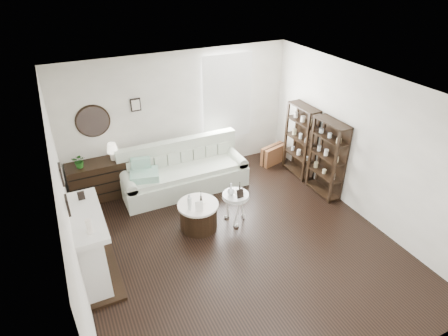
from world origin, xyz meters
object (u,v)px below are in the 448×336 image
sofa (183,174)px  dresser (100,180)px  drum_table (198,215)px  pedestal_table (236,196)px

sofa → dresser: 1.69m
drum_table → pedestal_table: 0.75m
dresser → drum_table: bearing=-51.3°
dresser → drum_table: (1.42, -1.77, -0.14)m
dresser → pedestal_table: dresser is taller
sofa → pedestal_table: bearing=-72.7°
sofa → drum_table: 1.40m
sofa → dresser: (-1.64, 0.39, 0.06)m
dresser → pedestal_table: size_ratio=1.99×
drum_table → sofa: bearing=80.8°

